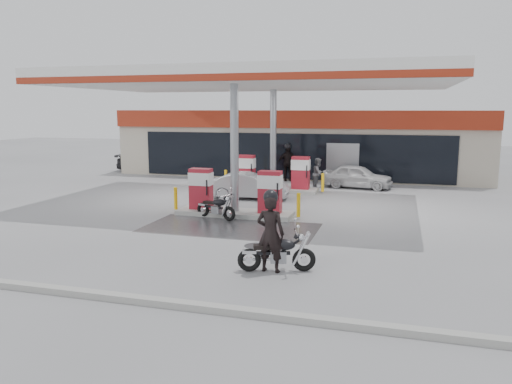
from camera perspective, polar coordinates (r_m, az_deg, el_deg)
ground at (r=17.55m, az=-4.50°, el=-3.98°), size 90.00×90.00×0.00m
wet_patch at (r=17.38m, az=-2.95°, el=-4.09°), size 6.00×3.00×0.00m
drain_cover at (r=15.10m, az=-0.03°, el=-6.17°), size 0.70×0.70×0.01m
kerb at (r=11.53m, az=-17.06°, el=-11.26°), size 28.00×0.25×0.15m
store_building at (r=32.54m, az=5.42°, el=5.78°), size 22.00×8.22×4.00m
canopy at (r=21.85m, az=0.04°, el=12.61°), size 16.00×10.02×5.51m
pump_island_near at (r=19.25m, az=-2.43°, el=-0.60°), size 5.14×1.30×1.78m
pump_island_far at (r=24.94m, az=1.95°, el=1.71°), size 5.14×1.30×1.78m
main_motorcycle at (r=12.70m, az=2.53°, el=-7.10°), size 1.94×0.88×1.02m
biker_main at (r=12.55m, az=1.66°, el=-4.78°), size 0.75×0.52×1.97m
parked_motorcycle at (r=18.70m, az=-4.54°, el=-1.84°), size 1.77×0.93×0.94m
sedan_white at (r=26.47m, az=11.52°, el=1.76°), size 3.74×1.91×1.22m
attendant at (r=25.88m, az=7.13°, el=2.12°), size 0.74×0.87×1.59m
hatchback_silver at (r=22.81m, az=-0.81°, el=0.70°), size 3.73×1.57×1.20m
parked_car_left at (r=33.73m, az=-12.40°, el=3.27°), size 4.06×2.05×1.13m
biker_walking at (r=28.60m, az=3.62°, el=3.31°), size 1.28×0.85×2.03m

